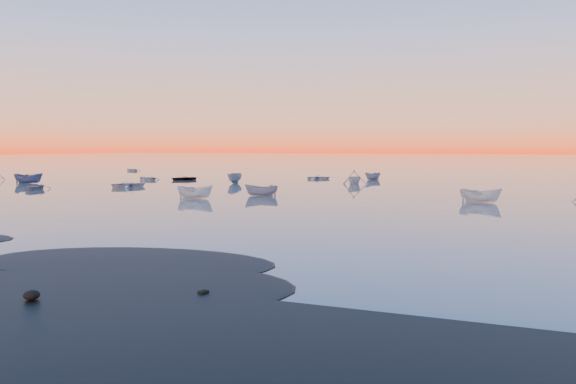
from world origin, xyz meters
The scene contains 5 objects.
ground centered at (0.00, 100.00, 0.00)m, with size 600.00×600.00×0.00m, color slate.
mud_lobes centered at (0.00, -1.00, 0.01)m, with size 140.00×6.00×0.07m, color black, non-canonical shape.
moored_fleet centered at (0.00, 53.00, 0.00)m, with size 124.00×58.00×1.20m, color white, non-canonical shape.
boat_near_left centered at (-35.04, 31.51, 0.00)m, with size 4.50×1.88×1.13m, color gray.
boat_near_center centered at (-11.03, 28.77, 0.00)m, with size 3.89×1.65×1.35m, color white.
Camera 1 is at (18.29, -19.94, 5.18)m, focal length 35.00 mm.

